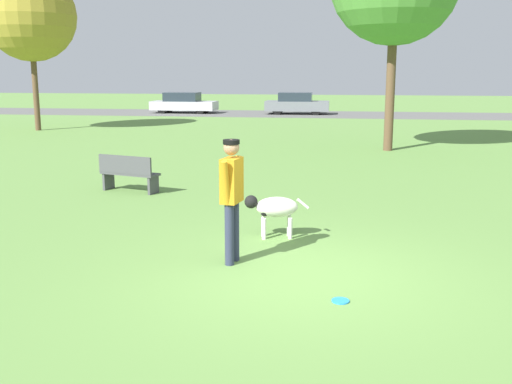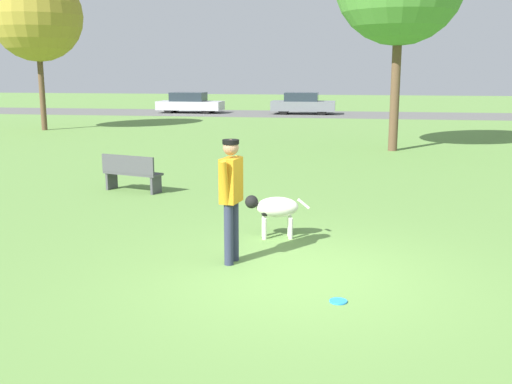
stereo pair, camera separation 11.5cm
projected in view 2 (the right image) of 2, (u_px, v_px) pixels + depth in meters
The scene contains 9 objects.
ground_plane at pixel (299, 277), 7.99m from camera, with size 120.00×120.00×0.00m, color #608C42.
far_road_strip at pixel (345, 115), 36.91m from camera, with size 120.00×6.00×0.01m.
person at pixel (231, 191), 8.39m from camera, with size 0.28×0.67×1.77m.
dog at pixel (274, 208), 9.77m from camera, with size 1.07×0.47×0.72m.
frisbee at pixel (338, 301), 7.13m from camera, with size 0.22×0.22×0.02m.
tree_far_left at pixel (37, 16), 26.53m from camera, with size 4.02×4.02×7.09m.
parked_car_silver at pixel (190, 103), 38.28m from camera, with size 4.17×1.79×1.31m.
parked_car_grey at pixel (303, 104), 37.21m from camera, with size 3.98×1.79×1.35m.
park_bench at pixel (131, 172), 13.50m from camera, with size 1.46×0.78×0.84m.
Camera 2 is at (0.68, -7.59, 2.71)m, focal length 42.00 mm.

